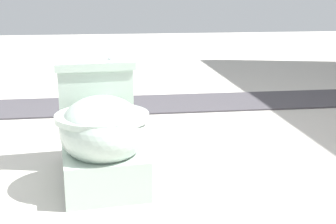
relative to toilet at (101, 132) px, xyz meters
The scene contains 3 objects.
ground_plane 0.26m from the toilet, 130.82° to the right, with size 14.00×14.00×0.00m, color #B7B2A8.
gravel_strip 1.43m from the toilet, 163.76° to the left, with size 0.56×8.00×0.01m, color #423F44.
toilet is the anchor object (origin of this frame).
Camera 1 is at (2.07, 0.12, 0.83)m, focal length 50.00 mm.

